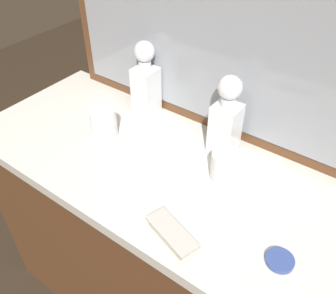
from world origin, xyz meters
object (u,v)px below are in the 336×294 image
at_px(crystal_tumbler_center, 226,166).
at_px(porcelain_dish, 280,260).
at_px(silver_brush_far_right, 172,233).
at_px(crystal_decanter_front, 146,85).
at_px(crystal_decanter_far_left, 226,122).
at_px(crystal_tumbler_far_right, 104,124).

height_order(crystal_tumbler_center, porcelain_dish, crystal_tumbler_center).
xyz_separation_m(crystal_tumbler_center, silver_brush_far_right, (0.00, -0.27, -0.03)).
bearing_deg(crystal_decanter_front, crystal_tumbler_center, -18.48).
height_order(silver_brush_far_right, porcelain_dish, silver_brush_far_right).
relative_size(crystal_decanter_far_left, silver_brush_far_right, 1.62).
bearing_deg(silver_brush_far_right, porcelain_dish, 20.10).
relative_size(crystal_decanter_front, crystal_tumbler_far_right, 2.52).
height_order(crystal_tumbler_far_right, porcelain_dish, crystal_tumbler_far_right).
bearing_deg(silver_brush_far_right, crystal_decanter_far_left, 100.13).
height_order(crystal_decanter_far_left, crystal_tumbler_far_right, crystal_decanter_far_left).
height_order(crystal_decanter_far_left, crystal_tumbler_center, crystal_decanter_far_left).
relative_size(crystal_decanter_far_left, porcelain_dish, 3.87).
distance_m(crystal_decanter_far_left, crystal_tumbler_center, 0.14).
height_order(crystal_decanter_front, crystal_tumbler_far_right, crystal_decanter_front).
relative_size(crystal_decanter_front, crystal_tumbler_center, 3.10).
distance_m(crystal_decanter_front, crystal_tumbler_center, 0.43).
bearing_deg(crystal_decanter_far_left, silver_brush_far_right, -79.87).
relative_size(crystal_tumbler_far_right, silver_brush_far_right, 0.66).
xyz_separation_m(crystal_decanter_far_left, silver_brush_far_right, (0.07, -0.38, -0.09)).
bearing_deg(porcelain_dish, silver_brush_far_right, -159.90).
relative_size(crystal_tumbler_center, crystal_tumbler_far_right, 0.81).
bearing_deg(crystal_decanter_far_left, crystal_tumbler_center, -58.09).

